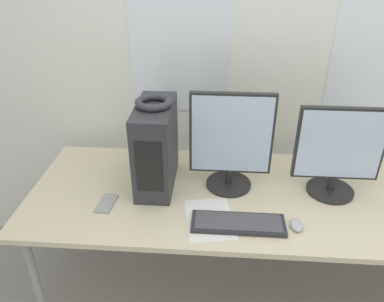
{
  "coord_description": "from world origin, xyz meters",
  "views": [
    {
      "loc": [
        -0.33,
        -1.14,
        1.89
      ],
      "look_at": [
        -0.44,
        0.41,
        1.01
      ],
      "focal_mm": 35.0,
      "sensor_mm": 36.0,
      "label": 1
    }
  ],
  "objects_px": {
    "pc_tower": "(156,146)",
    "mouse": "(297,225)",
    "cell_phone": "(106,203)",
    "headphones": "(154,102)",
    "monitor_right_near": "(338,152)",
    "keyboard": "(238,223)",
    "monitor_main": "(231,142)"
  },
  "relations": [
    {
      "from": "pc_tower",
      "to": "mouse",
      "type": "xyz_separation_m",
      "value": [
        0.67,
        -0.3,
        -0.2
      ]
    },
    {
      "from": "mouse",
      "to": "cell_phone",
      "type": "bearing_deg",
      "value": 173.64
    },
    {
      "from": "headphones",
      "to": "monitor_right_near",
      "type": "relative_size",
      "value": 0.38
    },
    {
      "from": "keyboard",
      "to": "mouse",
      "type": "xyz_separation_m",
      "value": [
        0.26,
        0.01,
        0.0
      ]
    },
    {
      "from": "keyboard",
      "to": "monitor_main",
      "type": "bearing_deg",
      "value": 97.21
    },
    {
      "from": "mouse",
      "to": "cell_phone",
      "type": "height_order",
      "value": "mouse"
    },
    {
      "from": "monitor_main",
      "to": "cell_phone",
      "type": "height_order",
      "value": "monitor_main"
    },
    {
      "from": "monitor_main",
      "to": "mouse",
      "type": "bearing_deg",
      "value": -45.6
    },
    {
      "from": "mouse",
      "to": "cell_phone",
      "type": "relative_size",
      "value": 0.59
    },
    {
      "from": "pc_tower",
      "to": "mouse",
      "type": "distance_m",
      "value": 0.76
    },
    {
      "from": "cell_phone",
      "to": "pc_tower",
      "type": "bearing_deg",
      "value": 47.74
    },
    {
      "from": "headphones",
      "to": "cell_phone",
      "type": "distance_m",
      "value": 0.54
    },
    {
      "from": "monitor_right_near",
      "to": "cell_phone",
      "type": "xyz_separation_m",
      "value": [
        -1.1,
        -0.18,
        -0.23
      ]
    },
    {
      "from": "pc_tower",
      "to": "keyboard",
      "type": "bearing_deg",
      "value": -37.04
    },
    {
      "from": "mouse",
      "to": "cell_phone",
      "type": "distance_m",
      "value": 0.89
    },
    {
      "from": "monitor_right_near",
      "to": "mouse",
      "type": "height_order",
      "value": "monitor_right_near"
    },
    {
      "from": "pc_tower",
      "to": "cell_phone",
      "type": "bearing_deg",
      "value": -137.31
    },
    {
      "from": "headphones",
      "to": "keyboard",
      "type": "relative_size",
      "value": 0.42
    },
    {
      "from": "mouse",
      "to": "monitor_main",
      "type": "bearing_deg",
      "value": 134.4
    },
    {
      "from": "pc_tower",
      "to": "monitor_right_near",
      "type": "relative_size",
      "value": 0.94
    },
    {
      "from": "headphones",
      "to": "monitor_right_near",
      "type": "bearing_deg",
      "value": -1.21
    },
    {
      "from": "monitor_right_near",
      "to": "mouse",
      "type": "bearing_deg",
      "value": -126.99
    },
    {
      "from": "pc_tower",
      "to": "headphones",
      "type": "xyz_separation_m",
      "value": [
        0.0,
        0.0,
        0.23
      ]
    },
    {
      "from": "headphones",
      "to": "mouse",
      "type": "distance_m",
      "value": 0.85
    },
    {
      "from": "headphones",
      "to": "cell_phone",
      "type": "height_order",
      "value": "headphones"
    },
    {
      "from": "mouse",
      "to": "cell_phone",
      "type": "xyz_separation_m",
      "value": [
        -0.89,
        0.1,
        -0.01
      ]
    },
    {
      "from": "monitor_right_near",
      "to": "keyboard",
      "type": "height_order",
      "value": "monitor_right_near"
    },
    {
      "from": "headphones",
      "to": "mouse",
      "type": "bearing_deg",
      "value": -24.35
    },
    {
      "from": "cell_phone",
      "to": "mouse",
      "type": "bearing_deg",
      "value": -1.31
    },
    {
      "from": "monitor_right_near",
      "to": "cell_phone",
      "type": "relative_size",
      "value": 3.03
    },
    {
      "from": "monitor_main",
      "to": "monitor_right_near",
      "type": "xyz_separation_m",
      "value": [
        0.51,
        -0.02,
        -0.02
      ]
    },
    {
      "from": "pc_tower",
      "to": "monitor_right_near",
      "type": "bearing_deg",
      "value": -1.16
    }
  ]
}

